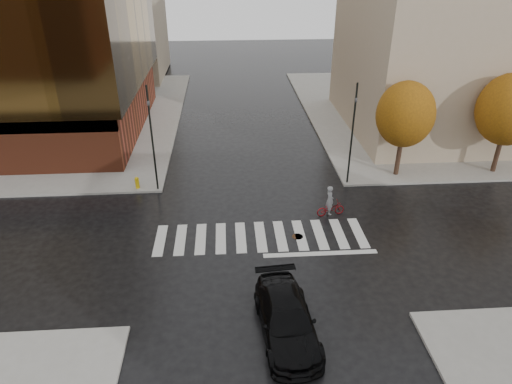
% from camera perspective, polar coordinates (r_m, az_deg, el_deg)
% --- Properties ---
extents(ground, '(120.00, 120.00, 0.00)m').
position_cam_1_polar(ground, '(24.92, 0.67, -6.23)').
color(ground, black).
rests_on(ground, ground).
extents(sidewalk_nw, '(30.00, 30.00, 0.15)m').
position_cam_1_polar(sidewalk_nw, '(47.83, -27.81, 8.01)').
color(sidewalk_nw, gray).
rests_on(sidewalk_nw, ground).
extents(sidewalk_ne, '(30.00, 30.00, 0.15)m').
position_cam_1_polar(sidewalk_ne, '(49.29, 24.03, 9.38)').
color(sidewalk_ne, gray).
rests_on(sidewalk_ne, ground).
extents(crosswalk, '(12.00, 3.00, 0.01)m').
position_cam_1_polar(crosswalk, '(25.33, 0.58, -5.57)').
color(crosswalk, silver).
rests_on(crosswalk, ground).
extents(building_ne_tan, '(16.00, 16.00, 18.00)m').
position_cam_1_polar(building_ne_tan, '(42.13, 23.87, 19.38)').
color(building_ne_tan, tan).
rests_on(building_ne_tan, sidewalk_ne).
extents(tree_ne_a, '(3.80, 3.80, 6.50)m').
position_cam_1_polar(tree_ne_a, '(31.70, 18.17, 9.18)').
color(tree_ne_a, black).
rests_on(tree_ne_a, sidewalk_ne).
extents(tree_ne_b, '(4.20, 4.20, 6.89)m').
position_cam_1_polar(tree_ne_b, '(34.85, 29.10, 8.97)').
color(tree_ne_b, black).
rests_on(tree_ne_b, sidewalk_ne).
extents(sedan, '(2.61, 5.49, 1.55)m').
position_cam_1_polar(sedan, '(19.33, 3.83, -15.55)').
color(sedan, black).
rests_on(sedan, ground).
extents(cyclist, '(1.78, 0.88, 1.93)m').
position_cam_1_polar(cyclist, '(27.27, 9.27, -1.67)').
color(cyclist, maroon).
rests_on(cyclist, ground).
extents(traffic_light_nw, '(0.20, 0.18, 6.86)m').
position_cam_1_polar(traffic_light_nw, '(28.96, -12.93, 7.17)').
color(traffic_light_nw, black).
rests_on(traffic_light_nw, sidewalk_nw).
extents(traffic_light_ne, '(0.18, 0.20, 6.75)m').
position_cam_1_polar(traffic_light_ne, '(29.80, 11.99, 7.72)').
color(traffic_light_ne, black).
rests_on(traffic_light_ne, sidewalk_ne).
extents(fire_hydrant, '(0.28, 0.28, 0.79)m').
position_cam_1_polar(fire_hydrant, '(30.74, -14.65, 1.22)').
color(fire_hydrant, gold).
rests_on(fire_hydrant, sidewalk_nw).
extents(manhole, '(0.69, 0.69, 0.01)m').
position_cam_1_polar(manhole, '(25.42, 5.21, -5.57)').
color(manhole, '#422917').
rests_on(manhole, ground).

